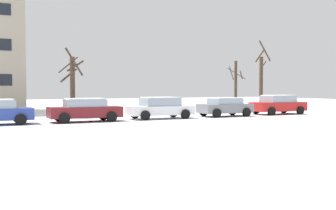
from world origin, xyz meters
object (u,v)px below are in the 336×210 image
at_px(parked_car_maroon, 85,110).
at_px(parked_car_red, 278,104).
at_px(parked_car_white, 160,108).
at_px(parked_car_gray, 225,107).

height_order(parked_car_maroon, parked_car_red, parked_car_red).
height_order(parked_car_maroon, parked_car_white, parked_car_white).
bearing_deg(parked_car_gray, parked_car_red, 1.74).
bearing_deg(parked_car_white, parked_car_maroon, -178.31).
xyz_separation_m(parked_car_maroon, parked_car_white, (5.18, 0.15, 0.00)).
relative_size(parked_car_maroon, parked_car_red, 0.99).
bearing_deg(parked_car_red, parked_car_maroon, -179.45).
relative_size(parked_car_maroon, parked_car_gray, 1.12).
relative_size(parked_car_white, parked_car_gray, 1.14).
xyz_separation_m(parked_car_maroon, parked_car_gray, (10.37, -0.01, -0.02)).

